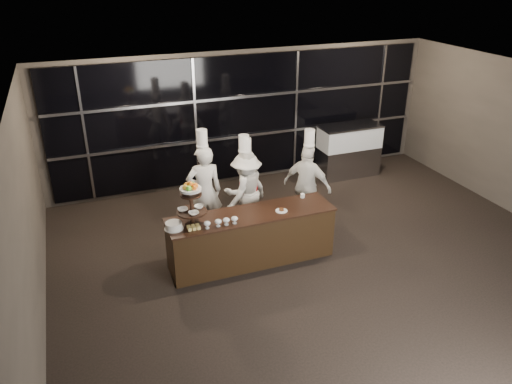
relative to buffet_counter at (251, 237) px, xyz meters
name	(u,v)px	position (x,y,z in m)	size (l,w,h in m)	color
room	(366,212)	(1.16, -1.57, 1.03)	(10.00, 10.00, 10.00)	black
window_wall	(247,118)	(1.16, 3.36, 1.04)	(8.60, 0.10, 2.80)	black
buffet_counter	(251,237)	(0.00, 0.00, 0.00)	(2.84, 0.74, 0.92)	black
display_stand	(191,200)	(-1.00, 0.00, 0.87)	(0.48, 0.48, 0.74)	black
compotes	(222,221)	(-0.58, -0.22, 0.54)	(0.56, 0.11, 0.12)	silver
layer_cake	(174,226)	(-1.31, -0.05, 0.51)	(0.30, 0.30, 0.11)	white
pastry_squares	(194,227)	(-1.02, -0.17, 0.48)	(0.19, 0.13, 0.05)	#E9D172
small_plate	(281,210)	(0.50, -0.10, 0.47)	(0.20, 0.20, 0.05)	white
chef_cup	(303,196)	(1.07, 0.25, 0.49)	(0.08, 0.08, 0.07)	white
display_case	(349,148)	(3.49, 2.73, 0.22)	(1.46, 0.64, 1.24)	#A5A5AA
chef_a	(205,191)	(-0.48, 1.15, 0.45)	(0.67, 0.46, 2.08)	silver
chef_b	(244,191)	(0.27, 1.09, 0.35)	(0.81, 0.65, 1.91)	white
chef_c	(246,192)	(0.31, 1.09, 0.32)	(1.15, 0.98, 1.85)	silver
chef_d	(307,185)	(1.45, 0.84, 0.38)	(0.93, 1.00, 1.95)	white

